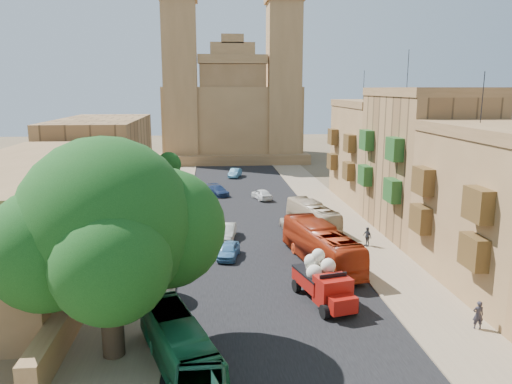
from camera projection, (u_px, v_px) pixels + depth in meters
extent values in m
cube|color=black|center=(253.00, 221.00, 52.38)|extent=(14.00, 140.00, 0.01)
cube|color=#806C54|center=(341.00, 219.00, 53.23)|extent=(5.00, 140.00, 0.01)
cube|color=#806C54|center=(161.00, 224.00, 51.53)|extent=(5.00, 140.00, 0.01)
cube|color=#806C54|center=(318.00, 219.00, 52.99)|extent=(0.25, 140.00, 0.12)
cube|color=#806C54|center=(185.00, 223.00, 51.74)|extent=(0.25, 140.00, 0.12)
cube|color=olive|center=(508.00, 214.00, 34.22)|extent=(8.00, 14.00, 10.50)
cylinder|color=black|center=(483.00, 97.00, 35.26)|extent=(0.06, 0.06, 3.60)
cube|color=#553B1C|center=(474.00, 252.00, 30.25)|extent=(0.90, 2.20, 2.00)
cube|color=#553B1C|center=(420.00, 219.00, 37.90)|extent=(0.90, 2.20, 2.00)
cube|color=#553B1C|center=(478.00, 205.00, 29.66)|extent=(0.90, 2.20, 2.00)
cube|color=#553B1C|center=(423.00, 181.00, 37.30)|extent=(0.90, 2.20, 2.00)
cube|color=olive|center=(424.00, 165.00, 47.61)|extent=(8.00, 14.00, 13.00)
cube|color=brown|center=(429.00, 92.00, 46.21)|extent=(8.20, 14.00, 0.80)
cylinder|color=black|center=(408.00, 69.00, 48.40)|extent=(0.06, 0.06, 3.60)
cube|color=#204F1F|center=(392.00, 190.00, 43.71)|extent=(0.90, 2.20, 2.00)
cube|color=#204F1F|center=(365.00, 175.00, 51.35)|extent=(0.90, 2.20, 2.00)
cube|color=#204F1F|center=(394.00, 149.00, 42.97)|extent=(0.90, 2.20, 2.00)
cube|color=#204F1F|center=(366.00, 140.00, 50.61)|extent=(0.90, 2.20, 2.00)
cube|color=olive|center=(376.00, 154.00, 61.41)|extent=(8.00, 14.00, 11.50)
cube|color=brown|center=(378.00, 104.00, 60.16)|extent=(8.20, 14.00, 0.80)
cylinder|color=black|center=(364.00, 85.00, 62.36)|extent=(0.06, 0.06, 3.60)
cube|color=#553B1C|center=(348.00, 171.00, 57.48)|extent=(0.90, 2.20, 2.00)
cube|color=#553B1C|center=(332.00, 161.00, 65.12)|extent=(0.90, 2.20, 2.00)
cube|color=#553B1C|center=(350.00, 143.00, 56.82)|extent=(0.90, 2.20, 2.00)
cube|color=#553B1C|center=(333.00, 137.00, 64.46)|extent=(0.90, 2.20, 2.00)
cube|color=olive|center=(113.00, 246.00, 41.33)|extent=(1.00, 40.00, 1.80)
cube|color=brown|center=(32.00, 215.00, 38.22)|extent=(10.00, 28.00, 8.40)
cube|color=olive|center=(102.00, 158.00, 63.40)|extent=(10.00, 22.00, 10.00)
cube|color=olive|center=(231.00, 122.00, 100.68)|extent=(26.00, 20.00, 14.00)
cube|color=brown|center=(234.00, 159.00, 91.68)|extent=(28.00, 4.00, 1.80)
cube|color=brown|center=(233.00, 109.00, 91.49)|extent=(12.00, 2.00, 16.00)
cube|color=olive|center=(233.00, 59.00, 89.68)|extent=(12.60, 2.40, 1.60)
cube|color=olive|center=(233.00, 49.00, 89.33)|extent=(8.00, 2.00, 2.40)
cube|color=olive|center=(232.00, 39.00, 88.96)|extent=(4.00, 2.00, 1.60)
cube|color=olive|center=(181.00, 84.00, 90.99)|extent=(6.00, 6.00, 29.00)
cube|color=olive|center=(284.00, 84.00, 92.69)|extent=(6.00, 6.00, 29.00)
cylinder|color=#37281B|center=(112.00, 316.00, 25.74)|extent=(1.15, 1.15, 4.37)
sphere|color=#0E3610|center=(106.00, 224.00, 24.73)|extent=(8.74, 8.74, 8.74)
sphere|color=#0E3610|center=(165.00, 228.00, 26.46)|extent=(6.44, 6.44, 6.44)
sphere|color=#0E3610|center=(48.00, 249.00, 23.69)|extent=(5.98, 5.98, 5.98)
sphere|color=#0E3610|center=(111.00, 264.00, 22.34)|extent=(5.52, 5.52, 5.52)
sphere|color=#0E3610|center=(91.00, 195.00, 26.90)|extent=(5.06, 5.06, 5.06)
cylinder|color=#37281B|center=(128.00, 278.00, 33.70)|extent=(0.44, 0.44, 2.35)
sphere|color=#0E3610|center=(126.00, 244.00, 33.22)|extent=(3.41, 3.41, 3.41)
cylinder|color=#37281B|center=(149.00, 231.00, 45.43)|extent=(0.44, 0.44, 2.01)
sphere|color=#0E3610|center=(148.00, 209.00, 45.02)|extent=(2.92, 2.92, 2.92)
cylinder|color=#37281B|center=(161.00, 202.00, 57.14)|extent=(0.44, 0.44, 1.93)
sphere|color=#0E3610|center=(161.00, 185.00, 56.75)|extent=(2.80, 2.80, 2.80)
cylinder|color=#37281B|center=(169.00, 181.00, 68.80)|extent=(0.44, 0.44, 2.33)
sphere|color=#0E3610|center=(169.00, 164.00, 68.32)|extent=(3.39, 3.39, 3.39)
cube|color=maroon|center=(317.00, 279.00, 33.27)|extent=(2.92, 3.93, 0.88)
cube|color=black|center=(317.00, 272.00, 33.17)|extent=(2.98, 3.99, 0.12)
cube|color=maroon|center=(333.00, 291.00, 31.16)|extent=(2.39, 2.10, 1.76)
cube|color=maroon|center=(342.00, 304.00, 30.15)|extent=(1.89, 1.53, 0.98)
cube|color=black|center=(333.00, 280.00, 31.02)|extent=(1.83, 0.53, 0.88)
cylinder|color=black|center=(325.00, 312.00, 30.22)|extent=(0.54, 0.94, 0.88)
cylinder|color=black|center=(353.00, 307.00, 30.84)|extent=(0.54, 0.94, 0.88)
cylinder|color=black|center=(296.00, 286.00, 34.20)|extent=(0.54, 0.94, 0.88)
cylinder|color=black|center=(322.00, 282.00, 34.82)|extent=(0.54, 0.94, 0.88)
sphere|color=beige|center=(314.00, 273.00, 32.42)|extent=(1.08, 1.08, 1.08)
sphere|color=beige|center=(326.00, 269.00, 33.00)|extent=(1.08, 1.08, 1.08)
sphere|color=beige|center=(313.00, 266.00, 33.66)|extent=(1.08, 1.08, 1.08)
sphere|color=beige|center=(311.00, 261.00, 32.97)|extent=(0.98, 0.98, 0.98)
sphere|color=beige|center=(328.00, 266.00, 32.31)|extent=(0.98, 0.98, 0.98)
sphere|color=beige|center=(318.00, 255.00, 32.83)|extent=(0.88, 0.88, 0.88)
cube|color=#39541F|center=(318.00, 236.00, 44.18)|extent=(2.92, 4.65, 1.78)
cylinder|color=black|center=(307.00, 246.00, 42.98)|extent=(0.46, 0.76, 0.71)
cylinder|color=black|center=(327.00, 247.00, 42.70)|extent=(0.46, 0.76, 0.71)
cylinder|color=black|center=(310.00, 236.00, 45.87)|extent=(0.46, 0.76, 0.71)
cylinder|color=black|center=(328.00, 237.00, 45.59)|extent=(0.46, 0.76, 0.71)
imported|color=#1A663C|center=(179.00, 344.00, 24.77)|extent=(4.88, 9.17, 2.50)
imported|color=#9C2A10|center=(321.00, 245.00, 39.39)|extent=(4.63, 11.43, 3.10)
imported|color=tan|center=(313.00, 215.00, 49.78)|extent=(4.06, 9.36, 2.54)
imported|color=teal|center=(229.00, 250.00, 41.02)|extent=(2.29, 4.00, 1.28)
imported|color=beige|center=(227.00, 231.00, 46.46)|extent=(1.94, 4.11, 1.30)
imported|color=#C3B19D|center=(292.00, 223.00, 49.31)|extent=(2.08, 4.51, 1.25)
imported|color=navy|center=(218.00, 190.00, 65.15)|extent=(3.20, 4.73, 1.27)
imported|color=white|center=(262.00, 194.00, 62.70)|extent=(2.63, 4.24, 1.35)
imported|color=teal|center=(235.00, 173.00, 78.47)|extent=(2.47, 4.32, 1.35)
imported|color=#28252E|center=(478.00, 315.00, 28.84)|extent=(0.68, 0.49, 1.72)
imported|color=#35373E|center=(367.00, 237.00, 44.08)|extent=(0.78, 1.10, 1.74)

